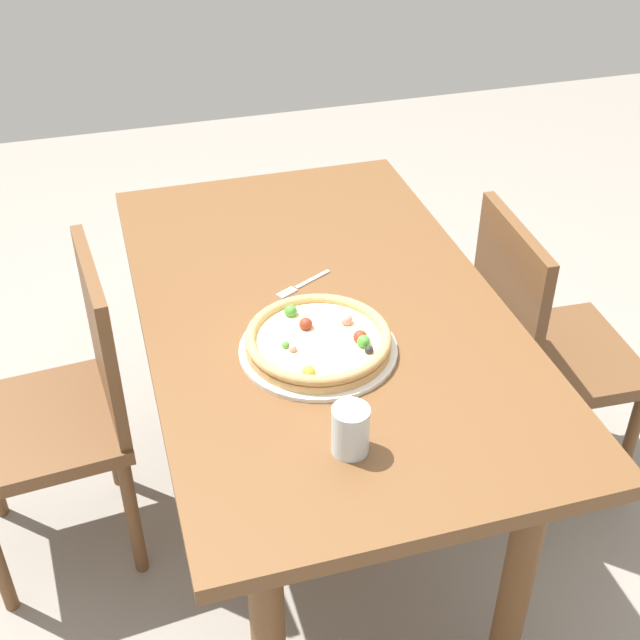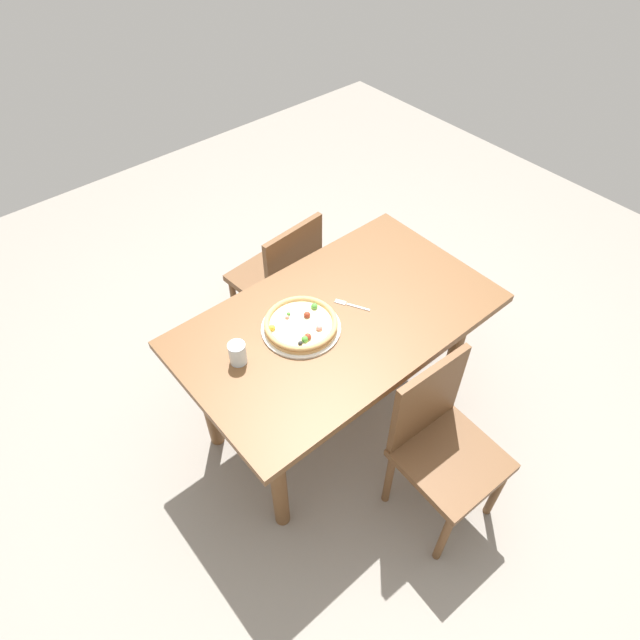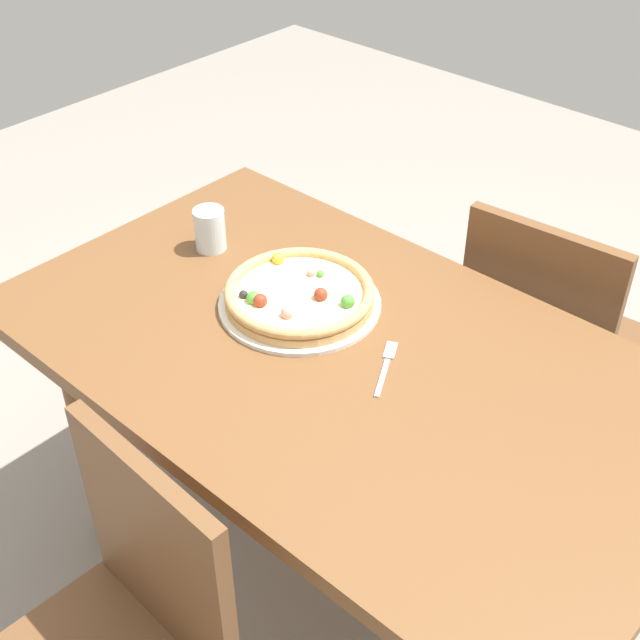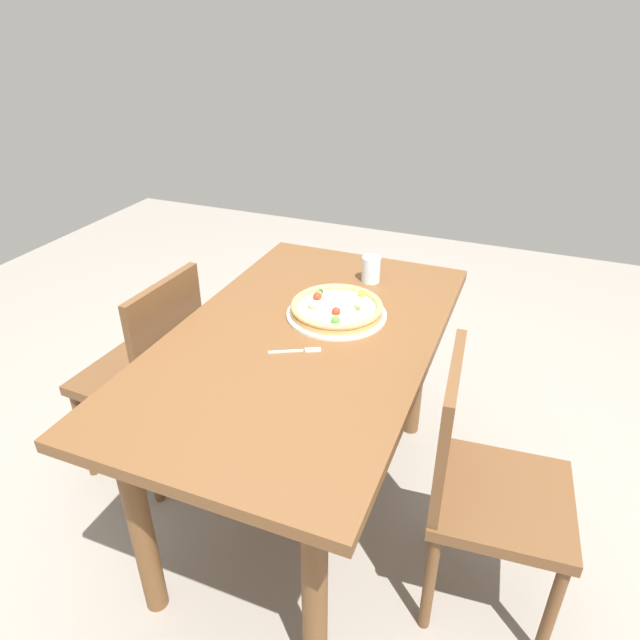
% 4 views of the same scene
% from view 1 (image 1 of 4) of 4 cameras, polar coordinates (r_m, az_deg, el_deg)
% --- Properties ---
extents(ground_plane, '(6.00, 6.00, 0.00)m').
position_cam_1_polar(ground_plane, '(2.50, 0.09, -13.42)').
color(ground_plane, gray).
extents(dining_table, '(1.42, 0.83, 0.76)m').
position_cam_1_polar(dining_table, '(2.05, 0.11, -1.49)').
color(dining_table, brown).
rests_on(dining_table, ground).
extents(chair_near, '(0.42, 0.42, 0.87)m').
position_cam_1_polar(chair_near, '(2.40, 14.55, -1.78)').
color(chair_near, brown).
rests_on(chair_near, ground).
extents(chair_far, '(0.43, 0.43, 0.87)m').
position_cam_1_polar(chair_far, '(2.23, -16.81, -5.54)').
color(chair_far, brown).
rests_on(chair_far, ground).
extents(plate, '(0.35, 0.35, 0.01)m').
position_cam_1_polar(plate, '(1.84, -0.12, -1.98)').
color(plate, silver).
rests_on(plate, dining_table).
extents(pizza, '(0.32, 0.32, 0.05)m').
position_cam_1_polar(pizza, '(1.83, -0.10, -1.35)').
color(pizza, tan).
rests_on(pizza, plate).
extents(fork, '(0.09, 0.15, 0.00)m').
position_cam_1_polar(fork, '(2.06, -1.36, 2.31)').
color(fork, silver).
rests_on(fork, dining_table).
extents(drinking_glass, '(0.07, 0.07, 0.10)m').
position_cam_1_polar(drinking_glass, '(1.59, 2.06, -7.40)').
color(drinking_glass, silver).
rests_on(drinking_glass, dining_table).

